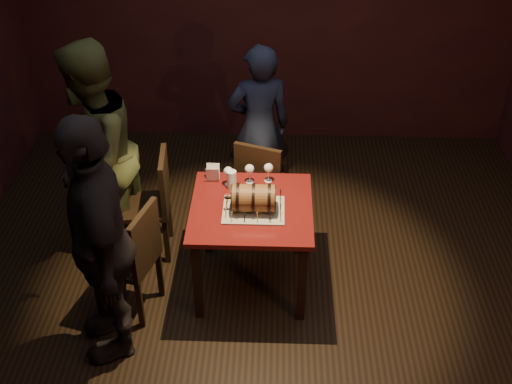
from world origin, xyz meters
TOP-DOWN VIEW (x-y plane):
  - room_shell at (0.00, 0.00)m, footprint 5.04×5.04m
  - pub_table at (-0.08, 0.15)m, footprint 0.90×0.90m
  - cake_board at (-0.06, 0.10)m, footprint 0.45×0.35m
  - barrel_cake at (-0.06, 0.10)m, footprint 0.37×0.22m
  - birthday_candles at (-0.06, 0.10)m, footprint 0.40×0.30m
  - wine_glass_left at (-0.27, 0.42)m, footprint 0.07×0.07m
  - wine_glass_mid at (-0.11, 0.46)m, footprint 0.07×0.07m
  - wine_glass_right at (0.04, 0.48)m, footprint 0.07×0.07m
  - pint_of_ale at (-0.24, 0.38)m, footprint 0.07×0.07m
  - menu_card at (-0.39, 0.48)m, footprint 0.10×0.05m
  - chair_back at (-0.02, 0.79)m, footprint 0.51×0.51m
  - chair_left_rear at (-0.89, 0.53)m, footprint 0.43×0.43m
  - chair_left_front at (-0.91, -0.17)m, footprint 0.49×0.49m
  - person_back at (-0.06, 1.29)m, footprint 0.63×0.48m
  - person_left_rear at (-1.32, 0.53)m, footprint 0.81×0.98m
  - person_left_front at (-1.03, -0.49)m, footprint 0.78×1.17m

SIDE VIEW (x-z plane):
  - chair_back at x=-0.02m, z-range 0.06..0.99m
  - chair_left_rear at x=-0.89m, z-range 0.06..0.99m
  - chair_left_front at x=-0.91m, z-range 0.06..0.99m
  - pub_table at x=-0.08m, z-range 0.27..1.02m
  - cake_board at x=-0.06m, z-range 0.75..0.76m
  - person_back at x=-0.06m, z-range 0.00..1.54m
  - birthday_candles at x=-0.06m, z-range 0.76..0.85m
  - menu_card at x=-0.39m, z-range 0.75..0.88m
  - pint_of_ale at x=-0.24m, z-range 0.75..0.90m
  - barrel_cake at x=-0.06m, z-range 0.75..0.97m
  - wine_glass_mid at x=-0.11m, z-range 0.79..0.95m
  - wine_glass_left at x=-0.27m, z-range 0.79..0.95m
  - wine_glass_right at x=0.04m, z-range 0.79..0.95m
  - person_left_rear at x=-1.32m, z-range 0.00..1.84m
  - person_left_front at x=-1.03m, z-range 0.00..1.84m
  - room_shell at x=0.00m, z-range 0.00..2.80m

